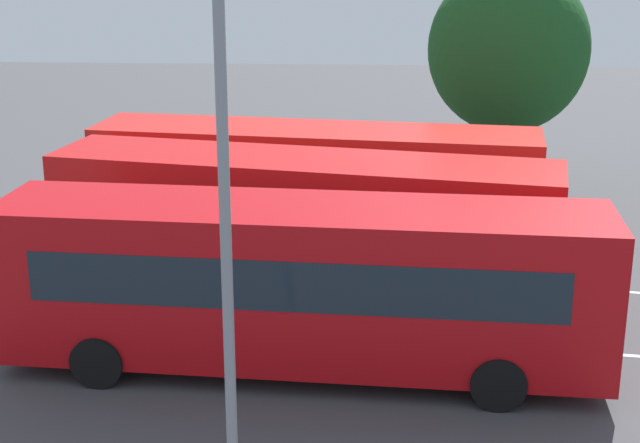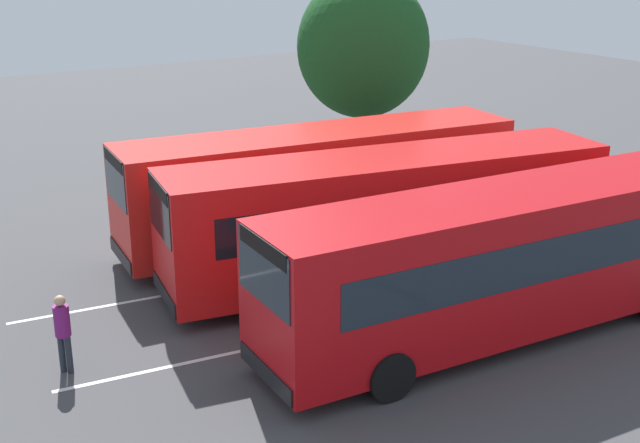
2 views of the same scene
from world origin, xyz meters
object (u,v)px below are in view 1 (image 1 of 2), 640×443
Objects in this scene: bus_center_right at (300,282)px; bus_center_left at (302,221)px; depot_tree at (508,50)px; street_lamp at (227,191)px; bus_far_left at (314,184)px.

bus_center_left is at bearing -82.58° from bus_center_right.
bus_center_left and bus_center_right have the same top height.
bus_center_right is 14.40m from depot_tree.
bus_center_left is 1.62× the size of depot_tree.
depot_tree is at bearing -19.53° from street_lamp.
bus_center_right is 1.40× the size of street_lamp.
depot_tree is at bearing -109.11° from bus_center_right.
street_lamp reaches higher than bus_center_right.
bus_center_left is (0.08, 3.28, 0.00)m from bus_far_left.
street_lamp is at bearing 97.53° from bus_center_left.
street_lamp reaches higher than bus_center_left.
bus_center_left is at bearing -2.85° from street_lamp.
bus_center_right is 5.30m from street_lamp.
bus_center_right is (-0.23, 3.85, 0.00)m from bus_center_left.
bus_far_left is 3.28m from bus_center_left.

